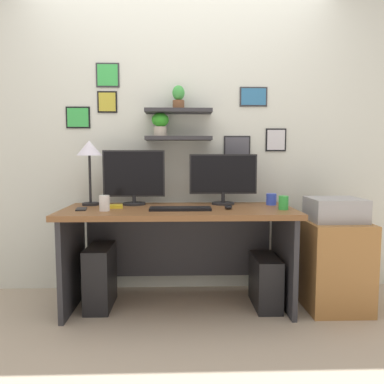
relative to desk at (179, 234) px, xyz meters
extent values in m
plane|color=tan|center=(0.00, -0.06, -0.54)|extent=(8.00, 8.00, 0.00)
cube|color=silver|center=(0.00, 0.38, 0.81)|extent=(4.40, 0.04, 2.70)
cube|color=#2D2D33|center=(0.00, 0.26, 0.74)|extent=(0.54, 0.20, 0.03)
cube|color=#2D2D33|center=(0.00, 0.26, 0.95)|extent=(0.54, 0.20, 0.03)
cylinder|color=brown|center=(0.00, 0.26, 1.00)|extent=(0.09, 0.09, 0.07)
ellipsoid|color=green|center=(0.00, 0.26, 1.10)|extent=(0.10, 0.10, 0.12)
cylinder|color=#B2A899|center=(-0.15, 0.26, 0.79)|extent=(0.11, 0.11, 0.08)
ellipsoid|color=green|center=(-0.15, 0.26, 0.88)|extent=(0.14, 0.14, 0.11)
cube|color=black|center=(0.82, 0.36, 0.73)|extent=(0.17, 0.02, 0.19)
cube|color=silver|center=(0.82, 0.35, 0.73)|extent=(0.15, 0.00, 0.17)
cube|color=black|center=(-0.59, 0.36, 1.04)|extent=(0.16, 0.02, 0.17)
cube|color=gold|center=(-0.59, 0.35, 1.04)|extent=(0.14, 0.00, 0.15)
cube|color=black|center=(-0.83, 0.36, 0.91)|extent=(0.20, 0.02, 0.18)
cube|color=green|center=(-0.83, 0.35, 0.91)|extent=(0.17, 0.00, 0.15)
cube|color=#2D2D33|center=(-0.58, 0.36, 1.25)|extent=(0.19, 0.02, 0.20)
cube|color=green|center=(-0.58, 0.35, 1.25)|extent=(0.17, 0.00, 0.17)
cube|color=black|center=(0.49, 0.36, 0.66)|extent=(0.22, 0.02, 0.19)
cube|color=#4C4C56|center=(0.49, 0.35, 0.66)|extent=(0.20, 0.00, 0.17)
cube|color=#2D2D33|center=(0.62, 0.36, 1.08)|extent=(0.23, 0.02, 0.16)
cube|color=teal|center=(0.62, 0.35, 1.08)|extent=(0.21, 0.00, 0.14)
cube|color=brown|center=(0.00, -0.06, 0.19)|extent=(1.70, 0.68, 0.04)
cube|color=#2D2D33|center=(-0.79, -0.06, -0.19)|extent=(0.04, 0.62, 0.71)
cube|color=#2D2D33|center=(0.79, -0.06, -0.19)|extent=(0.04, 0.62, 0.71)
cube|color=#2D2D33|center=(0.00, 0.24, -0.15)|extent=(1.50, 0.02, 0.50)
cylinder|color=black|center=(-0.35, 0.15, 0.22)|extent=(0.18, 0.18, 0.02)
cylinder|color=black|center=(-0.35, 0.15, 0.25)|extent=(0.03, 0.03, 0.06)
cube|color=black|center=(-0.35, 0.16, 0.45)|extent=(0.48, 0.02, 0.37)
cube|color=black|center=(-0.35, 0.15, 0.45)|extent=(0.46, 0.00, 0.34)
cylinder|color=black|center=(0.35, 0.15, 0.22)|extent=(0.18, 0.18, 0.02)
cylinder|color=black|center=(0.35, 0.15, 0.26)|extent=(0.03, 0.03, 0.08)
cube|color=black|center=(0.35, 0.16, 0.45)|extent=(0.54, 0.02, 0.31)
cube|color=black|center=(0.35, 0.15, 0.45)|extent=(0.51, 0.00, 0.29)
cube|color=black|center=(0.01, -0.15, 0.22)|extent=(0.44, 0.14, 0.02)
ellipsoid|color=black|center=(0.36, -0.11, 0.22)|extent=(0.06, 0.09, 0.03)
cylinder|color=black|center=(-0.69, 0.14, 0.22)|extent=(0.13, 0.13, 0.02)
cylinder|color=black|center=(-0.69, 0.14, 0.41)|extent=(0.02, 0.02, 0.37)
cone|color=silver|center=(-0.69, 0.14, 0.65)|extent=(0.20, 0.20, 0.12)
cube|color=black|center=(-0.70, -0.11, 0.21)|extent=(0.09, 0.15, 0.01)
cylinder|color=blue|center=(0.73, 0.11, 0.25)|extent=(0.08, 0.08, 0.09)
cylinder|color=green|center=(0.75, -0.15, 0.26)|extent=(0.07, 0.07, 0.10)
cube|color=yellow|center=(-0.48, -0.03, 0.22)|extent=(0.13, 0.10, 0.02)
cylinder|color=white|center=(-0.52, -0.17, 0.26)|extent=(0.07, 0.07, 0.11)
cube|color=#9E6B38|center=(1.16, -0.10, -0.21)|extent=(0.44, 0.50, 0.66)
cube|color=#9E9EA3|center=(1.16, -0.10, 0.20)|extent=(0.38, 0.34, 0.17)
cube|color=black|center=(-0.59, -0.04, -0.31)|extent=(0.18, 0.40, 0.46)
cube|color=black|center=(0.65, -0.07, -0.35)|extent=(0.18, 0.40, 0.38)
camera|label=1|loc=(0.01, -2.79, 0.59)|focal=34.89mm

